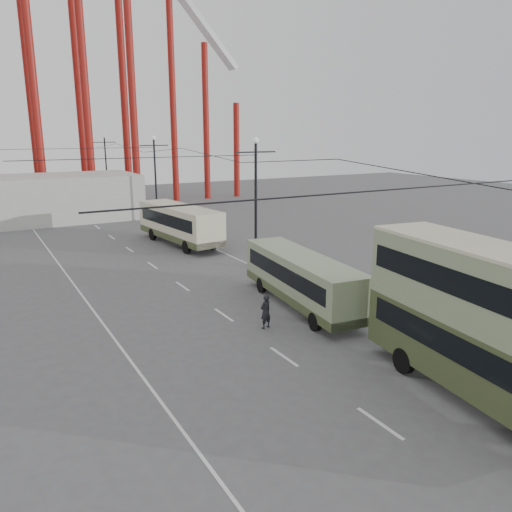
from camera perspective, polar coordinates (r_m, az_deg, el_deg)
ground at (r=20.24m, az=12.07°, el=-14.79°), size 160.00×160.00×0.00m
road_markings at (r=35.91m, az=-10.38°, el=-1.85°), size 12.52×120.00×0.01m
lamp_post_mid at (r=36.07m, az=-0.02°, el=6.03°), size 3.20×0.44×9.32m
lamp_post_far at (r=56.12m, az=-11.40°, el=8.58°), size 3.20×0.44×9.32m
lamp_post_distant at (r=77.23m, az=-16.73°, el=9.65°), size 3.20×0.44×9.32m
roller_coaster at (r=71.80m, az=-23.63°, el=23.50°), size 52.95×5.00×55.48m
fairground_shed at (r=60.73m, az=-23.94°, el=5.98°), size 22.00×10.00×5.00m
double_decker_bus at (r=19.53m, az=25.41°, el=-6.57°), size 4.10×11.00×5.77m
single_decker_green at (r=28.21m, az=5.20°, el=-2.51°), size 3.65×10.67×2.96m
single_decker_cream at (r=44.38m, az=-8.72°, el=3.75°), size 3.88×11.15×3.40m
pedestrian at (r=25.19m, az=1.10°, el=-6.36°), size 0.73×0.57×1.78m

